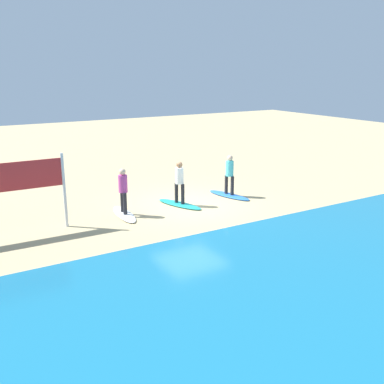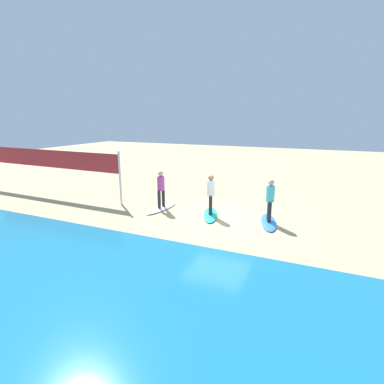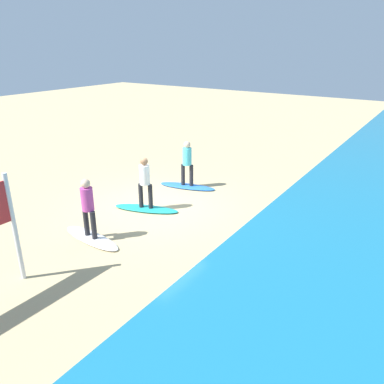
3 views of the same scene
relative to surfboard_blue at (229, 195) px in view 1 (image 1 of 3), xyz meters
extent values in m
plane|color=tan|center=(1.99, 0.18, -0.04)|extent=(60.00, 60.00, 0.00)
ellipsoid|color=blue|center=(0.00, 0.00, 0.00)|extent=(1.06, 2.17, 0.09)
cylinder|color=#232328|center=(-0.04, 0.15, 0.43)|extent=(0.14, 0.14, 0.78)
cylinder|color=#232328|center=(0.04, -0.15, 0.43)|extent=(0.14, 0.14, 0.78)
cylinder|color=#4CC6D1|center=(0.00, 0.00, 1.14)|extent=(0.32, 0.32, 0.62)
sphere|color=beige|center=(0.00, 0.00, 1.56)|extent=(0.24, 0.24, 0.24)
ellipsoid|color=teal|center=(2.38, 0.06, 0.00)|extent=(1.23, 2.17, 0.09)
cylinder|color=#232328|center=(2.33, 0.21, 0.43)|extent=(0.14, 0.14, 0.78)
cylinder|color=#232328|center=(2.44, -0.09, 0.43)|extent=(0.14, 0.14, 0.78)
cylinder|color=white|center=(2.38, 0.06, 1.14)|extent=(0.32, 0.32, 0.62)
sphere|color=#9E704C|center=(2.38, 0.06, 1.56)|extent=(0.24, 0.24, 0.24)
ellipsoid|color=white|center=(4.70, 0.09, 0.00)|extent=(0.77, 2.15, 0.09)
cylinder|color=#232328|center=(4.71, 0.25, 0.43)|extent=(0.14, 0.14, 0.78)
cylinder|color=#232328|center=(4.68, -0.07, 0.43)|extent=(0.14, 0.14, 0.78)
cylinder|color=#B74293|center=(4.70, 0.09, 1.14)|extent=(0.32, 0.32, 0.62)
sphere|color=beige|center=(4.70, 0.09, 1.56)|extent=(0.24, 0.24, 0.24)
cylinder|color=silver|center=(6.80, 0.20, 1.21)|extent=(0.10, 0.10, 2.50)
camera|label=1|loc=(10.44, 14.49, 5.08)|focal=41.78mm
camera|label=2|loc=(-1.80, 11.33, 3.96)|focal=28.29mm
camera|label=3|loc=(10.70, 7.38, 4.90)|focal=35.48mm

